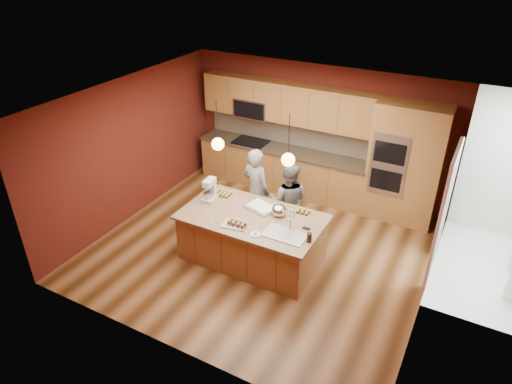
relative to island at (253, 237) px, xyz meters
The scene contains 24 objects.
floor 0.53m from the island, 90.43° to the left, with size 5.50×5.50×0.00m, color #45270F.
ceiling 2.28m from the island, 90.43° to the left, with size 5.50×5.50×0.00m, color white.
wall_back 2.94m from the island, 90.05° to the left, with size 5.50×5.50×0.00m, color #511912.
wall_front 2.39m from the island, 90.06° to the right, with size 5.50×5.50×0.00m, color #511912.
wall_left 2.91m from the island, behind, with size 5.00×5.00×0.00m, color #511912.
wall_right 2.91m from the island, ahead, with size 5.00×5.00×0.00m, color #511912.
cabinet_run 2.69m from the island, 105.01° to the left, with size 3.74×0.64×2.30m.
oven_column 3.18m from the island, 53.49° to the left, with size 1.30×0.62×2.30m.
doorway_trim 3.00m from the island, 21.89° to the left, with size 0.08×1.11×2.20m, color white, non-canonical shape.
pendant_left 1.68m from the island, behind, with size 0.20×0.20×0.80m.
pendant_right 1.67m from the island, ahead, with size 0.20×0.20×0.80m.
island is the anchor object (origin of this frame).
person_left 1.06m from the island, 115.11° to the left, with size 0.58×0.38×1.60m, color black.
person_right 0.98m from the island, 76.19° to the left, with size 0.71×0.56×1.47m, color slate.
stand_mixer 1.08m from the island, behind, with size 0.22×0.30×0.39m.
sheet_cake 0.53m from the island, 90.17° to the left, with size 0.58×0.49×0.05m.
cooling_rack 0.57m from the island, 109.75° to the right, with size 0.39×0.28×0.02m, color #AEB0B5.
mixing_bowl 0.66m from the island, 31.61° to the left, with size 0.24×0.24×0.21m, color silver.
plate 0.67m from the island, 56.83° to the right, with size 0.17×0.17×0.01m, color silver.
tumbler 1.20m from the island, 11.51° to the right, with size 0.08×0.08×0.15m, color #321C0E.
phone 1.00m from the island, ahead, with size 0.12×0.07×0.01m, color black.
cupcakes_left 0.99m from the island, 154.63° to the left, with size 0.30×0.22×0.07m, color gold, non-canonical shape.
cupcakes_rack 0.59m from the island, 104.86° to the right, with size 0.32×0.16×0.07m, color gold, non-canonical shape.
cupcakes_right 0.95m from the island, 35.32° to the left, with size 0.23×0.15×0.07m, color gold, non-canonical shape.
Camera 1 is at (3.00, -5.77, 4.84)m, focal length 32.00 mm.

